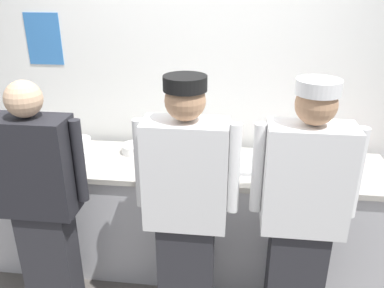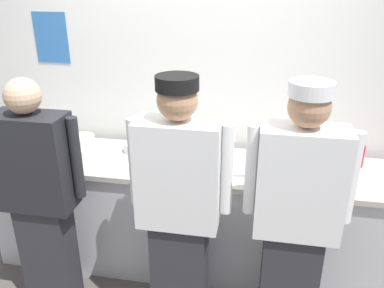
{
  "view_description": "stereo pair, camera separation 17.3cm",
  "coord_description": "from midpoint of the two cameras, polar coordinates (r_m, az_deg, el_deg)",
  "views": [
    {
      "loc": [
        0.38,
        -2.3,
        2.22
      ],
      "look_at": [
        0.06,
        0.39,
        1.06
      ],
      "focal_mm": 37.19,
      "sensor_mm": 36.0,
      "label": 1
    },
    {
      "loc": [
        0.55,
        -2.27,
        2.22
      ],
      "look_at": [
        0.06,
        0.39,
        1.06
      ],
      "focal_mm": 37.19,
      "sensor_mm": 36.0,
      "label": 2
    }
  ],
  "objects": [
    {
      "name": "wall_back",
      "position": [
        3.24,
        1.88,
        8.65
      ],
      "size": [
        4.73,
        0.11,
        2.81
      ],
      "color": "white",
      "rests_on": "ground"
    },
    {
      "name": "prep_counter",
      "position": [
        3.2,
        0.39,
        -10.04
      ],
      "size": [
        3.02,
        0.67,
        0.92
      ],
      "color": "silver",
      "rests_on": "ground"
    },
    {
      "name": "chef_near_left",
      "position": [
        2.78,
        -19.31,
        -6.99
      ],
      "size": [
        0.61,
        0.24,
        1.67
      ],
      "color": "#2D2D33",
      "rests_on": "ground"
    },
    {
      "name": "chef_center",
      "position": [
        2.41,
        0.19,
        -9.13
      ],
      "size": [
        0.62,
        0.24,
        1.73
      ],
      "color": "#2D2D33",
      "rests_on": "ground"
    },
    {
      "name": "chef_far_right",
      "position": [
        2.44,
        16.69,
        -10.0
      ],
      "size": [
        0.62,
        0.24,
        1.72
      ],
      "color": "#2D2D33",
      "rests_on": "ground"
    },
    {
      "name": "plate_stack_front",
      "position": [
        3.32,
        -14.05,
        0.32
      ],
      "size": [
        0.2,
        0.2,
        0.1
      ],
      "color": "white",
      "rests_on": "prep_counter"
    },
    {
      "name": "plate_stack_rear",
      "position": [
        3.16,
        -6.51,
        -0.49
      ],
      "size": [
        0.19,
        0.19,
        0.07
      ],
      "color": "white",
      "rests_on": "prep_counter"
    },
    {
      "name": "mixing_bowl_steel",
      "position": [
        2.89,
        3.49,
        -2.05
      ],
      "size": [
        0.32,
        0.32,
        0.13
      ],
      "primitive_type": "cylinder",
      "color": "#B7BABF",
      "rests_on": "prep_counter"
    },
    {
      "name": "sheet_tray",
      "position": [
        2.95,
        11.5,
        -3.2
      ],
      "size": [
        0.49,
        0.36,
        0.02
      ],
      "primitive_type": "cube",
      "rotation": [
        0.0,
        0.0,
        0.06
      ],
      "color": "#B7BABF",
      "rests_on": "prep_counter"
    },
    {
      "name": "squeeze_bottle_primary",
      "position": [
        2.9,
        17.65,
        -2.45
      ],
      "size": [
        0.06,
        0.06,
        0.2
      ],
      "color": "red",
      "rests_on": "prep_counter"
    },
    {
      "name": "squeeze_bottle_secondary",
      "position": [
        3.16,
        24.45,
        -1.38
      ],
      "size": [
        0.06,
        0.06,
        0.2
      ],
      "color": "red",
      "rests_on": "prep_counter"
    },
    {
      "name": "ramekin_red_sauce",
      "position": [
        3.09,
        -3.59,
        -1.17
      ],
      "size": [
        0.11,
        0.11,
        0.05
      ],
      "color": "white",
      "rests_on": "prep_counter"
    },
    {
      "name": "ramekin_yellow_sauce",
      "position": [
        3.1,
        19.01,
        -2.46
      ],
      "size": [
        0.08,
        0.08,
        0.04
      ],
      "color": "white",
      "rests_on": "prep_counter"
    },
    {
      "name": "deli_cup",
      "position": [
        3.06,
        -13.95,
        -1.65
      ],
      "size": [
        0.09,
        0.09,
        0.1
      ],
      "primitive_type": "cylinder",
      "color": "white",
      "rests_on": "prep_counter"
    }
  ]
}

